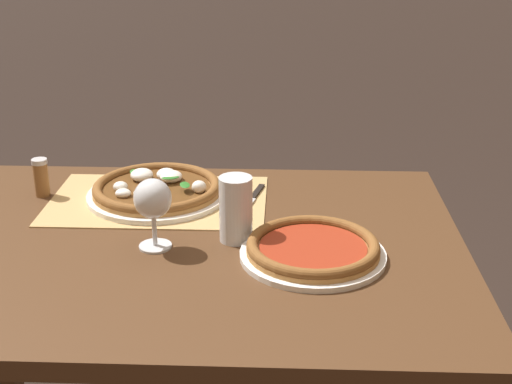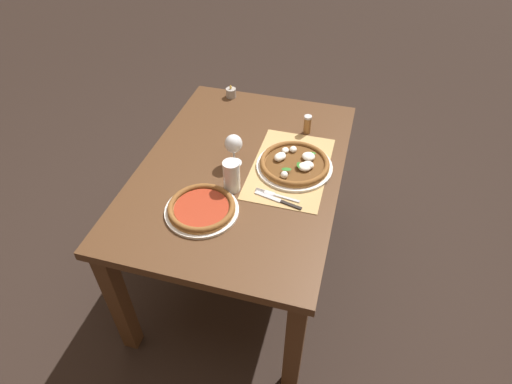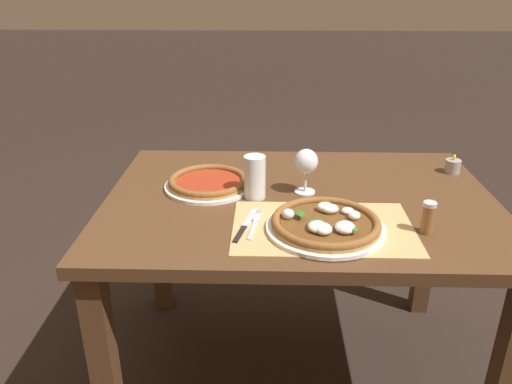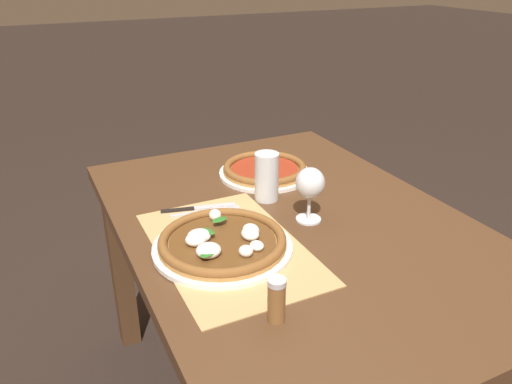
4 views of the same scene
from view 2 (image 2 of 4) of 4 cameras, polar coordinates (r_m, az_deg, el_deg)
name	(u,v)px [view 2 (image 2 of 4)]	position (r m, az deg, el deg)	size (l,w,h in m)	color
ground_plane	(244,266)	(2.50, -1.59, -9.84)	(24.00, 24.00, 0.00)	black
dining_table	(242,184)	(2.03, -1.94, 1.11)	(1.30, 0.91, 0.74)	#4C301C
paper_placemat	(290,167)	(1.96, 4.57, 3.28)	(0.53, 0.34, 0.00)	tan
pizza_near	(295,164)	(1.95, 5.18, 3.78)	(0.35, 0.35, 0.05)	white
pizza_far	(202,208)	(1.75, -7.27, -2.18)	(0.30, 0.30, 0.04)	white
wine_glass	(234,145)	(1.92, -3.01, 6.29)	(0.08, 0.08, 0.16)	silver
pint_glass	(232,177)	(1.80, -3.28, 2.05)	(0.07, 0.07, 0.15)	silver
fork	(277,195)	(1.81, 2.81, -0.44)	(0.04, 0.20, 0.00)	#B7B7BC
knife	(278,200)	(1.79, 2.94, -1.09)	(0.07, 0.21, 0.01)	black
votive_candle	(231,93)	(2.46, -3.36, 13.04)	(0.06, 0.06, 0.07)	gray
pepper_shaker	(307,124)	(2.16, 6.87, 8.95)	(0.04, 0.04, 0.10)	brown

